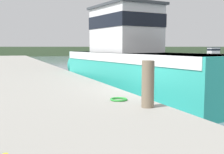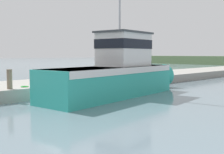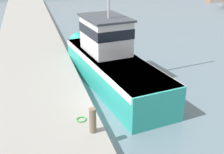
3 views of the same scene
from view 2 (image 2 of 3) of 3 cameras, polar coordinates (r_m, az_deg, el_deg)
name	(u,v)px [view 2 (image 2 of 3)]	position (r m, az deg, el deg)	size (l,w,h in m)	color
ground_plane	(63,100)	(16.66, -9.86, -4.70)	(320.00, 320.00, 0.00)	slate
dock_pier	(31,88)	(19.91, -16.19, -2.22)	(5.45, 80.00, 0.73)	gray
fishing_boat_main	(118,72)	(18.23, 1.32, 1.06)	(4.24, 12.28, 11.11)	teal
mooring_post	(10,79)	(16.78, -20.10, -0.42)	(0.30, 0.30, 1.11)	#756651
hose_coil	(25,87)	(17.55, -17.32, -1.87)	(0.47, 0.47, 0.05)	green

